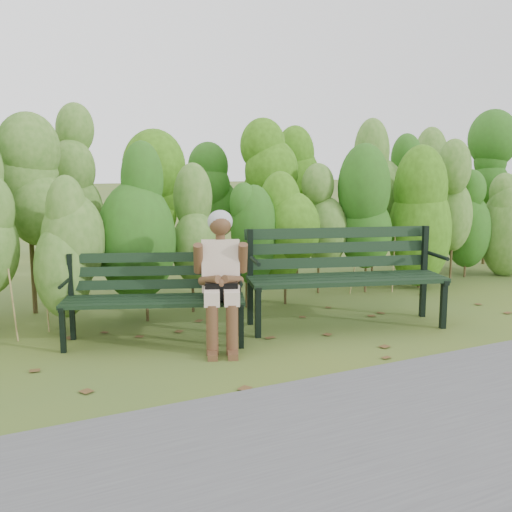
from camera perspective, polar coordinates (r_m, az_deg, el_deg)
name	(u,v)px	position (r m, az deg, el deg)	size (l,w,h in m)	color
ground	(273,343)	(5.49, 1.65, -8.28)	(80.00, 80.00, 0.00)	#3F5728
footpath	(451,444)	(3.82, 18.11, -16.63)	(60.00, 2.50, 0.01)	#474749
hedge_band	(197,194)	(6.94, -5.61, 5.90)	(11.04, 1.67, 2.42)	#47381E
leaf_litter	(228,351)	(5.25, -2.71, -9.06)	(5.84, 2.28, 0.01)	brown
bench_left	(155,291)	(5.50, -9.61, -3.26)	(1.68, 1.08, 0.80)	black
bench_right	(343,268)	(6.05, 8.31, -1.17)	(2.03, 1.16, 0.97)	black
seated_woman	(221,271)	(5.28, -3.37, -1.43)	(0.56, 0.76, 1.20)	beige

